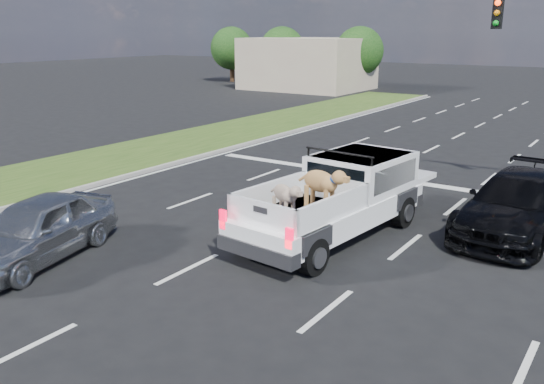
{
  "coord_description": "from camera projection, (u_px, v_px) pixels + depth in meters",
  "views": [
    {
      "loc": [
        6.39,
        -8.73,
        5.12
      ],
      "look_at": [
        -0.85,
        2.0,
        1.45
      ],
      "focal_mm": 38.0,
      "sensor_mm": 36.0,
      "label": 1
    }
  ],
  "objects": [
    {
      "name": "black_coupe",
      "position": [
        518.0,
        204.0,
        14.79
      ],
      "size": [
        2.51,
        5.5,
        1.56
      ],
      "primitive_type": "imported",
      "rotation": [
        0.0,
        0.0,
        -0.06
      ],
      "color": "black",
      "rests_on": "ground"
    },
    {
      "name": "road_markings",
      "position": [
        382.0,
        208.0,
        17.03
      ],
      "size": [
        17.75,
        60.0,
        0.01
      ],
      "color": "silver",
      "rests_on": "ground"
    },
    {
      "name": "curb_left",
      "position": [
        150.0,
        170.0,
        21.43
      ],
      "size": [
        0.15,
        60.0,
        0.14
      ],
      "primitive_type": "cube",
      "color": "gray",
      "rests_on": "ground"
    },
    {
      "name": "silver_sedan",
      "position": [
        37.0,
        229.0,
        13.13
      ],
      "size": [
        2.69,
        4.57,
        1.46
      ],
      "primitive_type": "imported",
      "rotation": [
        0.0,
        0.0,
        0.24
      ],
      "color": "#A7A9AE",
      "rests_on": "ground"
    },
    {
      "name": "ground",
      "position": [
        252.0,
        288.0,
        11.8
      ],
      "size": [
        160.0,
        160.0,
        0.0
      ],
      "primitive_type": "plane",
      "color": "black",
      "rests_on": "ground"
    },
    {
      "name": "tree_far_a",
      "position": [
        232.0,
        48.0,
        57.35
      ],
      "size": [
        4.2,
        4.2,
        5.4
      ],
      "color": "#332114",
      "rests_on": "ground"
    },
    {
      "name": "tree_far_b",
      "position": [
        282.0,
        49.0,
        54.12
      ],
      "size": [
        4.2,
        4.2,
        5.4
      ],
      "color": "#332114",
      "rests_on": "ground"
    },
    {
      "name": "pickup_truck",
      "position": [
        338.0,
        197.0,
        14.53
      ],
      "size": [
        2.72,
        6.09,
        2.21
      ],
      "rotation": [
        0.0,
        0.0,
        -0.1
      ],
      "color": "black",
      "rests_on": "ground"
    },
    {
      "name": "grass_median_left",
      "position": [
        106.0,
        162.0,
        22.76
      ],
      "size": [
        5.0,
        60.0,
        0.1
      ],
      "primitive_type": "cube",
      "color": "#2A4816",
      "rests_on": "ground"
    },
    {
      "name": "building_left",
      "position": [
        308.0,
        64.0,
        50.67
      ],
      "size": [
        10.0,
        8.0,
        4.4
      ],
      "primitive_type": "cube",
      "color": "#B5A88A",
      "rests_on": "ground"
    },
    {
      "name": "tree_far_c",
      "position": [
        359.0,
        51.0,
        49.82
      ],
      "size": [
        4.2,
        4.2,
        5.4
      ],
      "color": "#332114",
      "rests_on": "ground"
    }
  ]
}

